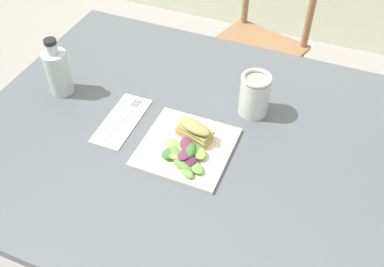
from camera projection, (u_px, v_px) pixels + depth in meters
name	position (u px, v px, depth m)	size (l,w,h in m)	color
dining_table	(178.00, 159.00, 1.31)	(1.17, 0.99, 0.74)	#51565B
chair_wooden_far	(257.00, 46.00, 2.04)	(0.50, 0.50, 0.87)	#8E6642
plate_lunch	(186.00, 147.00, 1.17)	(0.24, 0.24, 0.01)	beige
sandwich_half_front	(194.00, 130.00, 1.17)	(0.11, 0.08, 0.06)	tan
salad_mixed_greens	(184.00, 154.00, 1.13)	(0.15, 0.16, 0.03)	#6B9E47
napkin_folded	(122.00, 120.00, 1.25)	(0.09, 0.22, 0.00)	silver
fork_on_napkin	(125.00, 116.00, 1.26)	(0.03, 0.19, 0.00)	silver
bottle_cold_brew	(59.00, 74.00, 1.30)	(0.07, 0.07, 0.19)	black
mason_jar_iced_tea	(254.00, 96.00, 1.24)	(0.09, 0.09, 0.13)	#C67528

